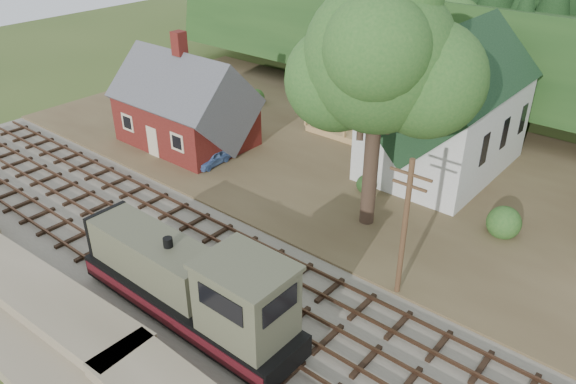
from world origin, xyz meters
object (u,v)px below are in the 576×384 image
Objects in this scene: car_green at (128,130)px; locomotive at (193,287)px; car_blue at (212,158)px; patio_set at (168,119)px.

locomotive is at bearing -106.80° from car_green.
car_blue is at bearing -73.30° from car_green.
car_blue is at bearing -2.76° from patio_set.
car_blue reaches higher than car_green.
patio_set is at bearing -64.30° from car_green.
locomotive is 17.19m from car_blue.
car_blue is (-11.85, 12.38, -1.36)m from locomotive.
locomotive is 3.86× the size of car_blue.
locomotive is 24.19m from car_green.
patio_set is (-5.13, 0.25, 1.76)m from car_blue.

